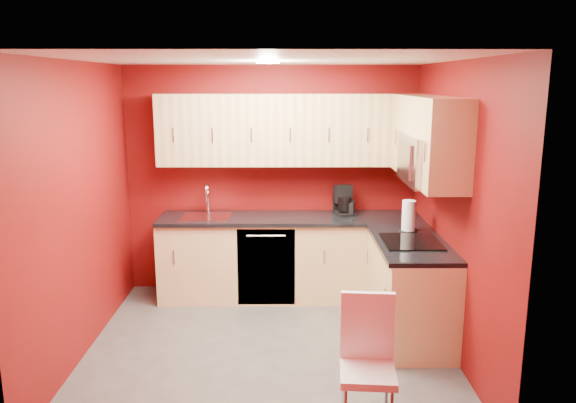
{
  "coord_description": "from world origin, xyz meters",
  "views": [
    {
      "loc": [
        0.14,
        -4.65,
        2.33
      ],
      "look_at": [
        0.17,
        0.55,
        1.21
      ],
      "focal_mm": 35.0,
      "sensor_mm": 36.0,
      "label": 1
    }
  ],
  "objects_px": {
    "coffee_maker": "(345,201)",
    "napkin_holder": "(348,208)",
    "microwave": "(428,160)",
    "dining_chair": "(368,366)",
    "sink": "(206,213)",
    "paper_towel": "(409,216)"
  },
  "relations": [
    {
      "from": "sink",
      "to": "paper_towel",
      "type": "relative_size",
      "value": 1.73
    },
    {
      "from": "paper_towel",
      "to": "napkin_holder",
      "type": "bearing_deg",
      "value": 127.78
    },
    {
      "from": "napkin_holder",
      "to": "paper_towel",
      "type": "bearing_deg",
      "value": -52.22
    },
    {
      "from": "dining_chair",
      "to": "sink",
      "type": "bearing_deg",
      "value": 125.0
    },
    {
      "from": "coffee_maker",
      "to": "napkin_holder",
      "type": "xyz_separation_m",
      "value": [
        0.03,
        -0.01,
        -0.08
      ]
    },
    {
      "from": "sink",
      "to": "dining_chair",
      "type": "distance_m",
      "value": 2.82
    },
    {
      "from": "coffee_maker",
      "to": "microwave",
      "type": "bearing_deg",
      "value": -78.59
    },
    {
      "from": "coffee_maker",
      "to": "paper_towel",
      "type": "height_order",
      "value": "coffee_maker"
    },
    {
      "from": "napkin_holder",
      "to": "dining_chair",
      "type": "relative_size",
      "value": 0.16
    },
    {
      "from": "napkin_holder",
      "to": "sink",
      "type": "bearing_deg",
      "value": -178.44
    },
    {
      "from": "coffee_maker",
      "to": "napkin_holder",
      "type": "bearing_deg",
      "value": -38.11
    },
    {
      "from": "paper_towel",
      "to": "dining_chair",
      "type": "bearing_deg",
      "value": -109.6
    },
    {
      "from": "microwave",
      "to": "paper_towel",
      "type": "xyz_separation_m",
      "value": [
        -0.06,
        0.38,
        -0.6
      ]
    },
    {
      "from": "coffee_maker",
      "to": "dining_chair",
      "type": "relative_size",
      "value": 0.34
    },
    {
      "from": "sink",
      "to": "coffee_maker",
      "type": "bearing_deg",
      "value": 1.97
    },
    {
      "from": "microwave",
      "to": "coffee_maker",
      "type": "distance_m",
      "value": 1.35
    },
    {
      "from": "coffee_maker",
      "to": "dining_chair",
      "type": "height_order",
      "value": "coffee_maker"
    },
    {
      "from": "sink",
      "to": "coffee_maker",
      "type": "height_order",
      "value": "sink"
    },
    {
      "from": "microwave",
      "to": "coffee_maker",
      "type": "bearing_deg",
      "value": 119.63
    },
    {
      "from": "microwave",
      "to": "napkin_holder",
      "type": "relative_size",
      "value": 5.12
    },
    {
      "from": "sink",
      "to": "dining_chair",
      "type": "xyz_separation_m",
      "value": [
        1.4,
        -2.4,
        -0.49
      ]
    },
    {
      "from": "sink",
      "to": "paper_towel",
      "type": "height_order",
      "value": "sink"
    }
  ]
}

